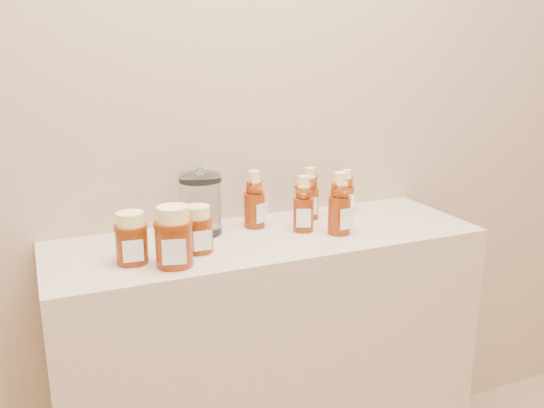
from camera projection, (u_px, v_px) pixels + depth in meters
name	position (u px, v px, depth m)	size (l,w,h in m)	color
wall_back	(241.00, 67.00, 1.65)	(3.50, 0.02, 2.70)	tan
display_table	(268.00, 378.00, 1.72)	(1.20, 0.40, 0.90)	tan
bear_bottle_back_left	(254.00, 195.00, 1.65)	(0.06, 0.06, 0.19)	#652008
bear_bottle_back_mid	(309.00, 190.00, 1.74)	(0.06, 0.06, 0.18)	#652008
bear_bottle_back_right	(346.00, 188.00, 1.81)	(0.05, 0.05, 0.15)	#652008
bear_bottle_front_left	(304.00, 200.00, 1.62)	(0.06, 0.06, 0.18)	#652008
bear_bottle_front_right	(340.00, 199.00, 1.59)	(0.07, 0.07, 0.20)	#652008
honey_jar_left	(131.00, 238.00, 1.39)	(0.08, 0.08, 0.13)	#652008
honey_jar_back	(198.00, 229.00, 1.46)	(0.08, 0.08, 0.12)	#652008
honey_jar_front	(174.00, 236.00, 1.37)	(0.09, 0.09, 0.15)	#652008
glass_canister	(201.00, 202.00, 1.60)	(0.12, 0.12, 0.18)	white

